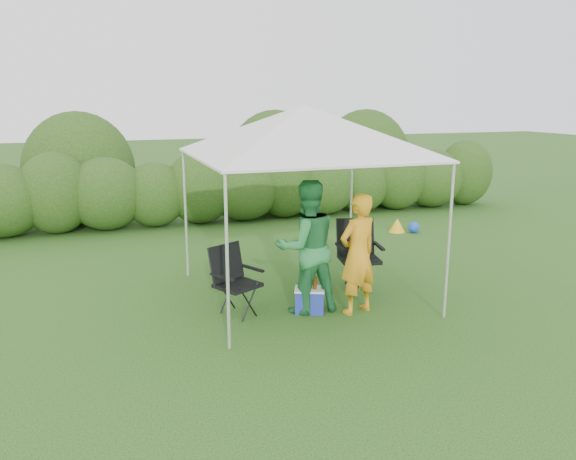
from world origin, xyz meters
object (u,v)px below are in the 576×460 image
object	(u,v)px
chair_left	(233,276)
man	(358,254)
woman	(307,247)
cooler	(309,300)
canopy	(304,131)
chair_right	(358,249)

from	to	relation	value
chair_left	man	distance (m)	1.74
woman	cooler	distance (m)	0.76
canopy	chair_right	world-z (taller)	canopy
chair_left	cooler	size ratio (longest dim) A/B	1.96
woman	man	bearing A→B (deg)	153.98
chair_right	chair_left	world-z (taller)	chair_right
chair_right	woman	bearing A→B (deg)	-137.20
chair_right	canopy	bearing A→B (deg)	-165.14
chair_left	man	size ratio (longest dim) A/B	0.57
cooler	man	bearing A→B (deg)	2.34
canopy	cooler	size ratio (longest dim) A/B	6.30
canopy	man	size ratio (longest dim) A/B	1.84
chair_right	chair_left	xyz separation A→B (m)	(-2.12, -0.47, -0.06)
chair_left	cooler	world-z (taller)	chair_left
cooler	chair_right	bearing A→B (deg)	57.49
man	cooler	xyz separation A→B (m)	(-0.62, 0.22, -0.67)
canopy	cooler	world-z (taller)	canopy
canopy	chair_right	bearing A→B (deg)	4.25
chair_right	woman	world-z (taller)	woman
chair_right	cooler	size ratio (longest dim) A/B	2.18
chair_right	man	xyz separation A→B (m)	(-0.50, -1.01, 0.23)
canopy	woman	xyz separation A→B (m)	(-0.19, -0.64, -1.54)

